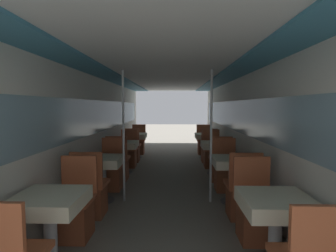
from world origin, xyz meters
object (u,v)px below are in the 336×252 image
object	(u,v)px
chair_right_far_1	(225,174)
chair_right_near_3	(208,151)
dining_table_right_2	(215,147)
dining_table_left_0	(50,207)
chair_left_far_3	(138,145)
chair_left_far_2	(129,155)
chair_left_near_3	(132,151)
dining_table_right_3	(206,138)
chair_left_far_0	(75,213)
chair_right_near_2	(220,166)
chair_left_near_1	(91,195)
support_pole_right_1	(211,137)
dining_table_left_1	(102,164)
dining_table_left_2	(124,147)
dining_table_right_0	(276,210)
chair_left_far_1	(112,173)
chair_left_near_2	(118,166)
dining_table_right_1	(233,165)
dining_table_left_3	(136,138)
chair_right_far_2	(212,155)
chair_right_near_1	(242,197)
chair_right_far_0	(255,214)
support_pole_left_1	(124,137)
chair_right_far_3	(204,145)

from	to	relation	value
chair_right_far_1	chair_right_near_3	xyz separation A→B (m)	(0.00, 2.34, 0.00)
dining_table_right_2	dining_table_left_0	bearing A→B (deg)	-120.35
chair_left_far_3	chair_left_far_2	bearing A→B (deg)	90.00
chair_left_near_3	dining_table_right_3	xyz separation A→B (m)	(2.06, 0.59, 0.29)
chair_left_far_2	dining_table_right_3	world-z (taller)	chair_left_far_2
chair_left_far_0	chair_right_near_2	world-z (taller)	same
chair_left_near_1	chair_left_far_2	size ratio (longest dim) A/B	1.00
support_pole_right_1	dining_table_right_2	bearing A→B (deg)	78.93
dining_table_left_1	chair_right_far_1	bearing A→B (deg)	15.89
dining_table_left_2	chair_left_near_1	bearing A→B (deg)	-90.00
dining_table_right_0	chair_right_near_2	distance (m)	2.94
dining_table_left_0	chair_left_far_1	size ratio (longest dim) A/B	0.77
chair_left_near_2	chair_left_far_2	xyz separation A→B (m)	(0.00, 1.17, 0.00)
chair_left_far_1	chair_left_far_3	size ratio (longest dim) A/B	1.00
dining_table_left_1	support_pole_right_1	size ratio (longest dim) A/B	0.34
dining_table_right_1	chair_right_near_3	size ratio (longest dim) A/B	0.77
chair_left_far_0	dining_table_left_3	world-z (taller)	chair_left_far_0
dining_table_right_0	chair_right_far_2	bearing A→B (deg)	90.00
dining_table_left_3	chair_left_near_3	xyz separation A→B (m)	(0.00, -0.59, -0.29)
chair_left_far_0	support_pole_right_1	bearing A→B (deg)	-145.66
dining_table_left_0	chair_left_near_2	bearing A→B (deg)	90.00
chair_left_near_2	chair_right_near_3	bearing A→B (deg)	40.49
chair_right_near_1	chair_right_far_1	size ratio (longest dim) A/B	1.00
dining_table_left_3	chair_left_far_3	distance (m)	0.66
dining_table_left_0	dining_table_right_0	distance (m)	2.06
chair_left_far_0	support_pole_right_1	xyz separation A→B (m)	(1.71, 1.17, 0.74)
chair_left_far_1	chair_right_far_0	bearing A→B (deg)	139.51
support_pole_right_1	chair_right_near_3	bearing A→B (deg)	83.30
support_pole_right_1	dining_table_left_3	bearing A→B (deg)	116.00
support_pole_left_1	chair_left_near_2	size ratio (longest dim) A/B	2.25
dining_table_right_1	dining_table_right_3	bearing A→B (deg)	90.00
dining_table_left_0	dining_table_left_2	bearing A→B (deg)	90.00
chair_left_near_1	chair_right_near_1	xyz separation A→B (m)	(2.06, 0.00, 0.00)
chair_right_far_0	dining_table_right_2	size ratio (longest dim) A/B	1.30
chair_left_far_3	chair_right_near_1	bearing A→B (deg)	113.71
dining_table_left_1	chair_right_far_1	distance (m)	2.16
chair_left_near_1	dining_table_left_2	bearing A→B (deg)	90.00
chair_left_far_2	chair_left_near_3	bearing A→B (deg)	-90.00
chair_right_near_2	chair_left_far_1	bearing A→B (deg)	-164.13
dining_table_right_0	dining_table_right_3	xyz separation A→B (m)	(0.00, 5.27, 0.00)
support_pole_left_1	chair_left_far_2	xyz separation A→B (m)	(-0.34, 2.34, -0.74)
dining_table_right_0	chair_right_near_1	size ratio (longest dim) A/B	0.77
dining_table_right_3	chair_right_far_3	distance (m)	0.66
chair_left_far_3	support_pole_right_1	world-z (taller)	support_pole_right_1
chair_left_far_0	dining_table_right_3	xyz separation A→B (m)	(2.06, 4.68, 0.29)
chair_left_far_2	support_pole_right_1	world-z (taller)	support_pole_right_1
dining_table_right_3	chair_right_near_3	distance (m)	0.66
chair_left_far_3	dining_table_right_1	size ratio (longest dim) A/B	1.30
chair_left_far_1	dining_table_right_2	bearing A→B (deg)	-150.36
dining_table_left_2	dining_table_left_3	bearing A→B (deg)	90.00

